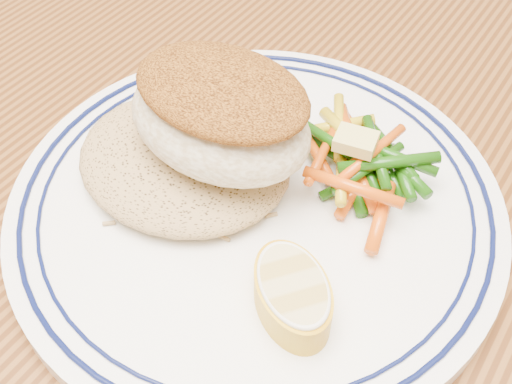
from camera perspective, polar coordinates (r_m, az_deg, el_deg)
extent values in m
cube|color=#4E290F|center=(0.40, -5.23, -3.84)|extent=(1.50, 0.90, 0.04)
cylinder|color=#4E290F|center=(1.23, -18.94, 11.30)|extent=(0.07, 0.07, 0.71)
cylinder|color=white|center=(0.38, 0.00, -1.26)|extent=(0.29, 0.29, 0.01)
torus|color=#0A113F|center=(0.37, 0.00, -0.41)|extent=(0.27, 0.27, 0.00)
torus|color=#0A113F|center=(0.37, 0.00, -0.41)|extent=(0.25, 0.25, 0.00)
ellipsoid|color=#A28151|center=(0.38, -6.42, 3.28)|extent=(0.13, 0.12, 0.03)
ellipsoid|color=beige|center=(0.36, -3.27, 6.30)|extent=(0.11, 0.08, 0.05)
ellipsoid|color=brown|center=(0.34, -3.09, 9.07)|extent=(0.11, 0.08, 0.02)
cylinder|color=#164809|center=(0.38, 8.58, 1.39)|extent=(0.04, 0.05, 0.01)
cylinder|color=#164809|center=(0.38, 9.33, 1.29)|extent=(0.03, 0.05, 0.01)
cylinder|color=#D7500A|center=(0.37, 8.91, 0.57)|extent=(0.01, 0.05, 0.01)
cylinder|color=#164809|center=(0.39, 11.34, 2.29)|extent=(0.04, 0.04, 0.01)
cylinder|color=#D7500A|center=(0.39, 9.34, 3.02)|extent=(0.05, 0.04, 0.01)
cylinder|color=#D7500A|center=(0.38, 9.15, 1.53)|extent=(0.04, 0.04, 0.01)
cylinder|color=#164809|center=(0.39, 7.75, 2.92)|extent=(0.05, 0.01, 0.01)
cylinder|color=#D7500A|center=(0.38, 5.34, 3.52)|extent=(0.04, 0.03, 0.01)
cylinder|color=#D7500A|center=(0.36, 11.02, -2.19)|extent=(0.02, 0.05, 0.01)
cylinder|color=#164809|center=(0.38, 12.76, 1.77)|extent=(0.03, 0.04, 0.01)
cylinder|color=#164809|center=(0.38, 9.67, 2.43)|extent=(0.04, 0.04, 0.01)
cylinder|color=#164809|center=(0.39, 11.83, 3.69)|extent=(0.05, 0.04, 0.01)
cylinder|color=gold|center=(0.40, 7.09, 5.83)|extent=(0.04, 0.04, 0.01)
cylinder|color=gold|center=(0.37, 7.61, 2.00)|extent=(0.03, 0.06, 0.01)
cylinder|color=#D7500A|center=(0.39, 9.46, 4.50)|extent=(0.05, 0.04, 0.01)
cylinder|color=gold|center=(0.39, 7.39, 5.72)|extent=(0.03, 0.05, 0.01)
cylinder|color=#164809|center=(0.38, 12.94, 1.99)|extent=(0.04, 0.03, 0.01)
cylinder|color=gold|center=(0.39, 7.83, 5.28)|extent=(0.04, 0.03, 0.01)
cylinder|color=#D7500A|center=(0.38, 6.04, 3.67)|extent=(0.02, 0.06, 0.01)
cylinder|color=#164809|center=(0.37, 9.92, 2.11)|extent=(0.02, 0.05, 0.01)
cylinder|color=#D7500A|center=(0.39, 8.32, 4.88)|extent=(0.04, 0.05, 0.01)
cylinder|color=#164809|center=(0.38, 6.55, 4.55)|extent=(0.05, 0.02, 0.01)
cylinder|color=#164809|center=(0.38, 10.65, 3.53)|extent=(0.04, 0.05, 0.01)
cylinder|color=#164809|center=(0.38, 12.23, 3.13)|extent=(0.05, 0.02, 0.01)
cylinder|color=#164809|center=(0.37, 11.72, 2.58)|extent=(0.05, 0.04, 0.01)
cylinder|color=#D7500A|center=(0.37, 10.02, 3.20)|extent=(0.02, 0.06, 0.01)
cylinder|color=#D7500A|center=(0.35, 8.63, 0.42)|extent=(0.06, 0.02, 0.01)
cube|color=#DFD16D|center=(0.36, 8.86, 4.49)|extent=(0.03, 0.02, 0.01)
torus|color=white|center=(0.31, 3.33, -8.16)|extent=(0.07, 0.07, 0.00)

